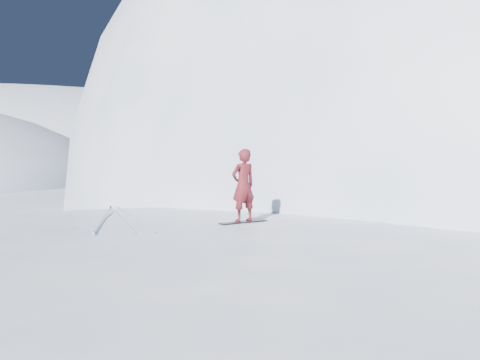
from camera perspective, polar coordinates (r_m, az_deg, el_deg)
The scene contains 8 objects.
ground at distance 12.59m, azimuth -6.62°, elevation -17.17°, with size 400.00×400.00×0.00m, color white.
near_ridge at distance 15.44m, azimuth -2.51°, elevation -13.24°, with size 36.00×28.00×4.80m, color white.
peak_shoulder at distance 33.51m, azimuth 11.73°, elevation -4.27°, with size 28.00×24.00×18.00m, color white.
far_ridge_c at distance 128.37m, azimuth -23.43°, elevation 1.11°, with size 140.00×90.00×36.00m, color white.
wind_bumps at distance 14.61m, azimuth -8.65°, elevation -14.24°, with size 16.00×14.40×1.00m.
snowboard at distance 14.63m, azimuth 0.35°, elevation -4.48°, with size 1.46×0.27×0.02m, color black.
snowboarder at distance 14.53m, azimuth 0.35°, elevation -0.57°, with size 0.72×0.47×1.98m, color maroon.
board_tracks at distance 16.12m, azimuth -12.80°, elevation -3.81°, with size 2.04×5.99×0.04m.
Camera 1 is at (0.34, -11.78, 4.41)m, focal length 40.00 mm.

